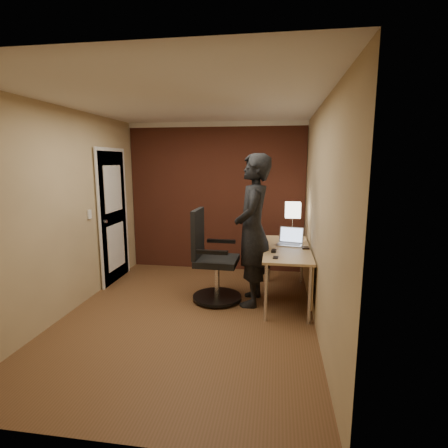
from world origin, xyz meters
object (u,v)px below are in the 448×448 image
(desk, at_px, (292,257))
(desk_lamp, at_px, (293,210))
(mouse, at_px, (274,251))
(wallet, at_px, (305,248))
(laptop, at_px, (290,240))
(phone, at_px, (276,257))
(office_chair, at_px, (211,262))
(person, at_px, (253,230))

(desk, distance_m, desk_lamp, 0.81)
(mouse, relative_size, wallet, 0.91)
(desk_lamp, xyz_separation_m, mouse, (-0.26, -0.87, -0.40))
(laptop, distance_m, phone, 0.75)
(mouse, bearing_deg, desk, 52.30)
(wallet, bearing_deg, phone, -127.19)
(desk, distance_m, mouse, 0.39)
(desk_lamp, relative_size, mouse, 5.35)
(wallet, bearing_deg, office_chair, -173.57)
(wallet, height_order, person, person)
(phone, height_order, office_chair, office_chair)
(laptop, distance_m, office_chair, 1.13)
(wallet, distance_m, office_chair, 1.26)
(desk, bearing_deg, laptop, 97.61)
(office_chair, bearing_deg, person, -0.24)
(office_chair, height_order, person, person)
(desk, height_order, phone, phone)
(desk_lamp, bearing_deg, laptop, -95.13)
(desk_lamp, height_order, mouse, desk_lamp)
(desk, xyz_separation_m, mouse, (-0.25, -0.27, 0.14))
(desk, distance_m, phone, 0.59)
(laptop, distance_m, person, 0.64)
(desk_lamp, height_order, laptop, desk_lamp)
(desk, height_order, office_chair, office_chair)
(desk, xyz_separation_m, office_chair, (-1.07, -0.16, -0.07))
(phone, relative_size, person, 0.06)
(office_chair, relative_size, person, 0.62)
(laptop, height_order, phone, laptop)
(desk_lamp, bearing_deg, desk, -91.06)
(desk, height_order, mouse, mouse)
(mouse, distance_m, phone, 0.27)
(laptop, bearing_deg, desk, -82.39)
(mouse, bearing_deg, person, 165.00)
(laptop, height_order, office_chair, office_chair)
(person, bearing_deg, office_chair, -88.57)
(mouse, xyz_separation_m, office_chair, (-0.82, 0.10, -0.21))
(mouse, bearing_deg, wallet, 35.63)
(desk, relative_size, laptop, 3.99)
(laptop, bearing_deg, wallet, -49.06)
(laptop, xyz_separation_m, wallet, (0.19, -0.22, -0.05))
(desk, relative_size, phone, 13.04)
(mouse, height_order, wallet, mouse)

